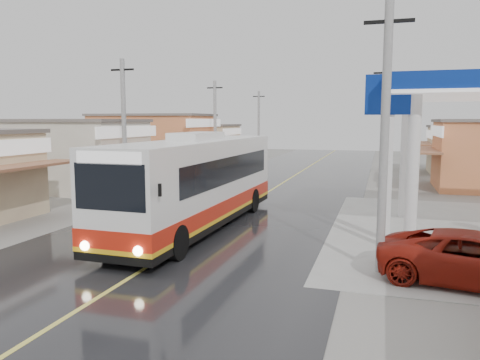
{
  "coord_description": "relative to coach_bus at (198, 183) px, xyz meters",
  "views": [
    {
      "loc": [
        6.94,
        -14.41,
        4.59
      ],
      "look_at": [
        0.85,
        5.61,
        1.93
      ],
      "focal_mm": 35.0,
      "sensor_mm": 36.0,
      "label": 1
    }
  ],
  "objects": [
    {
      "name": "centre_line",
      "position": [
        0.5,
        11.04,
        -1.95
      ],
      "size": [
        0.15,
        90.0,
        0.01
      ],
      "primitive_type": "cube",
      "color": "#D8CC4C",
      "rests_on": "road"
    },
    {
      "name": "ground",
      "position": [
        0.5,
        -3.96,
        -1.97
      ],
      "size": [
        120.0,
        120.0,
        0.0
      ],
      "primitive_type": "plane",
      "color": "slate",
      "rests_on": "ground"
    },
    {
      "name": "coach_bus",
      "position": [
        0.0,
        0.0,
        0.0
      ],
      "size": [
        3.22,
        13.16,
        4.09
      ],
      "rotation": [
        0.0,
        0.0,
        -0.02
      ],
      "color": "silver",
      "rests_on": "road"
    },
    {
      "name": "shopfronts_left",
      "position": [
        -12.5,
        14.04,
        -1.97
      ],
      "size": [
        11.0,
        44.0,
        5.2
      ],
      "primitive_type": null,
      "color": "tan",
      "rests_on": "ground"
    },
    {
      "name": "utility_poles_left",
      "position": [
        -6.5,
        12.04,
        -1.97
      ],
      "size": [
        1.6,
        50.0,
        8.0
      ],
      "primitive_type": null,
      "color": "gray",
      "rests_on": "ground"
    },
    {
      "name": "jeepney",
      "position": [
        10.14,
        -4.33,
        -1.23
      ],
      "size": [
        5.72,
        3.41,
        1.49
      ],
      "primitive_type": "imported",
      "rotation": [
        0.0,
        0.0,
        1.39
      ],
      "color": "maroon",
      "rests_on": "ground"
    },
    {
      "name": "second_bus",
      "position": [
        -3.67,
        13.09,
        -0.43
      ],
      "size": [
        2.6,
        8.69,
        2.86
      ],
      "rotation": [
        0.0,
        0.0,
        -0.03
      ],
      "color": "silver",
      "rests_on": "road"
    },
    {
      "name": "tricycle_near",
      "position": [
        -7.47,
        5.78,
        -1.11
      ],
      "size": [
        1.65,
        2.19,
        1.51
      ],
      "rotation": [
        0.0,
        0.0,
        -0.21
      ],
      "color": "#26262D",
      "rests_on": "ground"
    },
    {
      "name": "cyclist",
      "position": [
        -3.91,
        4.18,
        -1.37
      ],
      "size": [
        0.64,
        1.72,
        1.84
      ],
      "rotation": [
        0.0,
        0.0,
        -0.03
      ],
      "color": "black",
      "rests_on": "ground"
    },
    {
      "name": "road",
      "position": [
        0.5,
        11.04,
        -1.96
      ],
      "size": [
        12.0,
        90.0,
        0.02
      ],
      "primitive_type": "cube",
      "color": "black",
      "rests_on": "ground"
    },
    {
      "name": "utility_poles_right",
      "position": [
        7.5,
        11.04,
        -1.97
      ],
      "size": [
        1.6,
        36.0,
        8.0
      ],
      "primitive_type": null,
      "color": "gray",
      "rests_on": "ground"
    },
    {
      "name": "tyre_stack",
      "position": [
        -5.86,
        3.05,
        -1.75
      ],
      "size": [
        0.88,
        0.88,
        0.45
      ],
      "color": "black",
      "rests_on": "ground"
    },
    {
      "name": "tricycle_far",
      "position": [
        -7.64,
        12.63,
        -0.94
      ],
      "size": [
        2.05,
        2.65,
        1.81
      ],
      "rotation": [
        0.0,
        0.0,
        -0.25
      ],
      "color": "#26262D",
      "rests_on": "ground"
    }
  ]
}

